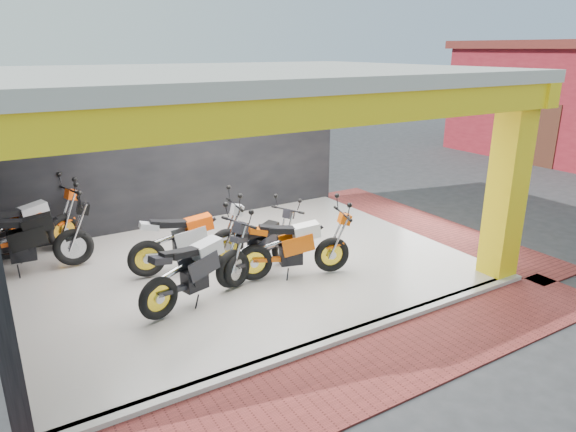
# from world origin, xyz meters

# --- Properties ---
(ground) EXTENTS (80.00, 80.00, 0.00)m
(ground) POSITION_xyz_m (0.00, 0.00, 0.00)
(ground) COLOR #2D2D30
(ground) RESTS_ON ground
(showroom_floor) EXTENTS (8.00, 6.00, 0.10)m
(showroom_floor) POSITION_xyz_m (0.00, 2.00, 0.05)
(showroom_floor) COLOR beige
(showroom_floor) RESTS_ON ground
(showroom_ceiling) EXTENTS (8.40, 6.40, 0.20)m
(showroom_ceiling) POSITION_xyz_m (0.00, 2.00, 3.60)
(showroom_ceiling) COLOR beige
(showroom_ceiling) RESTS_ON corner_column
(back_wall) EXTENTS (8.20, 0.20, 3.50)m
(back_wall) POSITION_xyz_m (0.00, 5.10, 1.75)
(back_wall) COLOR black
(back_wall) RESTS_ON ground
(corner_column) EXTENTS (0.50, 0.50, 3.50)m
(corner_column) POSITION_xyz_m (3.75, -0.75, 1.75)
(corner_column) COLOR yellow
(corner_column) RESTS_ON ground
(header_beam_front) EXTENTS (8.40, 0.30, 0.40)m
(header_beam_front) POSITION_xyz_m (0.00, -1.00, 3.30)
(header_beam_front) COLOR yellow
(header_beam_front) RESTS_ON corner_column
(header_beam_right) EXTENTS (0.30, 6.40, 0.40)m
(header_beam_right) POSITION_xyz_m (4.00, 2.00, 3.30)
(header_beam_right) COLOR yellow
(header_beam_right) RESTS_ON corner_column
(floor_kerb) EXTENTS (8.00, 0.20, 0.10)m
(floor_kerb) POSITION_xyz_m (0.00, -1.02, 0.05)
(floor_kerb) COLOR beige
(floor_kerb) RESTS_ON ground
(paver_front) EXTENTS (9.00, 1.40, 0.03)m
(paver_front) POSITION_xyz_m (0.00, -1.80, 0.01)
(paver_front) COLOR maroon
(paver_front) RESTS_ON ground
(paver_right) EXTENTS (1.40, 7.00, 0.03)m
(paver_right) POSITION_xyz_m (4.80, 2.00, 0.01)
(paver_right) COLOR maroon
(paver_right) RESTS_ON ground
(moto_hero) EXTENTS (2.36, 1.41, 1.35)m
(moto_hero) POSITION_xyz_m (1.15, 0.81, 0.78)
(moto_hero) COLOR #D75409
(moto_hero) RESTS_ON showroom_floor
(moto_row_a) EXTENTS (2.40, 1.43, 1.38)m
(moto_row_a) POSITION_xyz_m (-0.68, 1.18, 0.79)
(moto_row_a) COLOR black
(moto_row_a) RESTS_ON showroom_floor
(moto_row_b) EXTENTS (2.15, 1.47, 1.23)m
(moto_row_b) POSITION_xyz_m (0.62, 1.67, 0.72)
(moto_row_b) COLOR black
(moto_row_b) RESTS_ON showroom_floor
(moto_row_c) EXTENTS (2.37, 1.10, 1.40)m
(moto_row_c) POSITION_xyz_m (-0.31, 2.18, 0.80)
(moto_row_c) COLOR #B1B4BA
(moto_row_c) RESTS_ON showroom_floor
(moto_row_d) EXTENTS (2.49, 1.12, 1.48)m
(moto_row_d) POSITION_xyz_m (-2.80, 3.55, 0.84)
(moto_row_d) COLOR black
(moto_row_d) RESTS_ON showroom_floor
(moto_row_e) EXTENTS (2.55, 1.52, 1.47)m
(moto_row_e) POSITION_xyz_m (-2.80, 4.61, 0.83)
(moto_row_e) COLOR #DE4709
(moto_row_e) RESTS_ON showroom_floor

